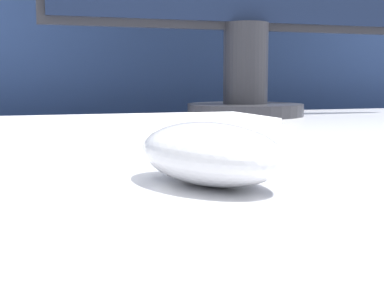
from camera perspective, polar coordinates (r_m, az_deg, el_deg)
The scene contains 3 objects.
partition_panel at distance 1.12m, azimuth -12.93°, elevation -8.05°, with size 5.00×0.03×1.10m.
computer_mouse_near at distance 0.31m, azimuth 1.81°, elevation -1.01°, with size 0.09×0.12×0.04m.
keyboard at distance 0.51m, azimuth -11.21°, elevation 1.27°, with size 0.37×0.14×0.02m.
Camera 1 is at (-0.09, -0.42, 0.84)m, focal length 50.00 mm.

